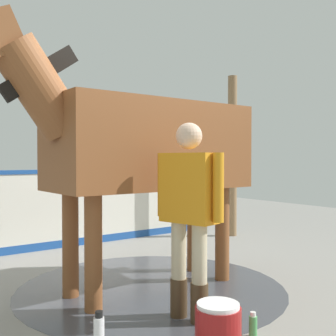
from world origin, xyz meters
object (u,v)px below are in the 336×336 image
Objects in this scene: horse at (141,145)px; bottle_spray at (253,325)px; wash_bucket at (218,326)px; bottle_shampoo at (99,330)px; handler at (189,206)px.

bottle_spray is at bearing 91.99° from horse.
wash_bucket is 0.87m from bottle_shampoo.
handler reaches higher than bottle_spray.
bottle_shampoo is (0.53, 0.68, -0.05)m from wash_bucket.
horse is 2.01m from wash_bucket.
handler reaches higher than bottle_shampoo.
handler is at bearing -16.77° from wash_bucket.
handler is 0.99m from wash_bucket.
handler is (-0.92, 0.09, -0.55)m from horse.
bottle_shampoo reaches higher than bottle_spray.
horse is 2.09× the size of handler.
bottle_spray is (-0.00, -0.36, -0.08)m from wash_bucket.
bottle_shampoo is at bearing 51.87° from wash_bucket.
bottle_spray is (-0.54, -1.04, -0.03)m from bottle_shampoo.
horse reaches higher than handler.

